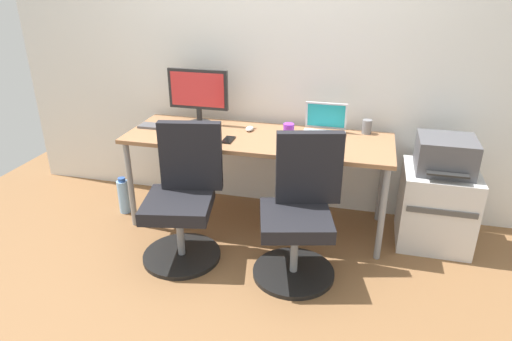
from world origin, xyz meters
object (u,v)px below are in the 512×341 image
(desktop_monitor, at_px, (198,93))
(open_laptop, at_px, (325,127))
(water_bottle_on_floor, at_px, (124,196))
(side_cabinet, at_px, (436,207))
(office_chair_left, at_px, (183,200))
(office_chair_right, at_px, (300,214))
(printer, at_px, (445,155))
(coffee_mug, at_px, (289,130))

(desktop_monitor, distance_m, open_laptop, 1.01)
(water_bottle_on_floor, distance_m, desktop_monitor, 1.06)
(side_cabinet, bearing_deg, desktop_monitor, 175.81)
(side_cabinet, relative_size, open_laptop, 1.84)
(office_chair_left, xyz_separation_m, office_chair_right, (0.80, -0.00, 0.00))
(office_chair_right, relative_size, side_cabinet, 1.65)
(open_laptop, bearing_deg, side_cabinet, -7.98)
(water_bottle_on_floor, distance_m, open_laptop, 1.72)
(office_chair_right, xyz_separation_m, printer, (0.90, 0.59, 0.27))
(office_chair_right, xyz_separation_m, desktop_monitor, (-0.94, 0.73, 0.55))
(office_chair_right, relative_size, printer, 2.35)
(office_chair_left, distance_m, coffee_mug, 0.93)
(office_chair_right, bearing_deg, water_bottle_on_floor, 164.15)
(printer, distance_m, open_laptop, 0.86)
(printer, height_order, water_bottle_on_floor, printer)
(office_chair_right, distance_m, desktop_monitor, 1.31)
(desktop_monitor, bearing_deg, side_cabinet, -4.19)
(office_chair_right, distance_m, printer, 1.11)
(open_laptop, xyz_separation_m, coffee_mug, (-0.25, -0.10, -0.01))
(water_bottle_on_floor, bearing_deg, coffee_mug, 7.94)
(office_chair_left, relative_size, desktop_monitor, 1.96)
(office_chair_left, relative_size, office_chair_right, 1.00)
(printer, bearing_deg, side_cabinet, 90.00)
(office_chair_right, bearing_deg, open_laptop, 85.40)
(open_laptop, relative_size, coffee_mug, 3.37)
(office_chair_left, height_order, side_cabinet, office_chair_left)
(office_chair_right, xyz_separation_m, coffee_mug, (-0.19, 0.62, 0.35))
(office_chair_right, distance_m, open_laptop, 0.80)
(desktop_monitor, relative_size, open_laptop, 1.55)
(office_chair_right, height_order, coffee_mug, office_chair_right)
(water_bottle_on_floor, relative_size, open_laptop, 1.00)
(open_laptop, bearing_deg, coffee_mug, -159.17)
(open_laptop, bearing_deg, water_bottle_on_floor, -169.91)
(office_chair_right, bearing_deg, printer, 33.30)
(printer, bearing_deg, office_chair_left, -160.78)
(side_cabinet, height_order, open_laptop, open_laptop)
(office_chair_left, bearing_deg, open_laptop, 39.83)
(office_chair_left, relative_size, coffee_mug, 10.22)
(office_chair_right, height_order, side_cabinet, office_chair_right)
(side_cabinet, bearing_deg, printer, -90.00)
(water_bottle_on_floor, height_order, open_laptop, open_laptop)
(open_laptop, distance_m, coffee_mug, 0.27)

